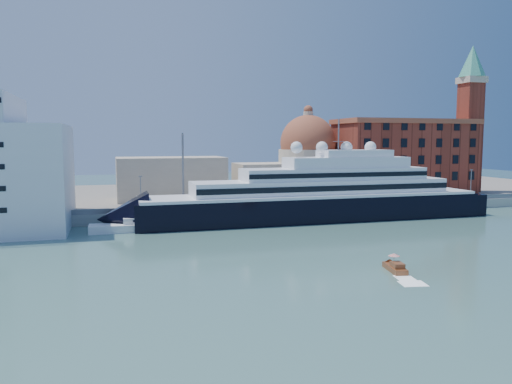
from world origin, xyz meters
name	(u,v)px	position (x,y,z in m)	size (l,w,h in m)	color
ground	(316,241)	(0.00, 0.00, 0.00)	(400.00, 400.00, 0.00)	#3D6963
quay	(262,210)	(0.00, 34.00, 1.25)	(180.00, 10.00, 2.50)	gray
land	(226,194)	(0.00, 75.00, 1.00)	(260.00, 72.00, 2.00)	slate
quay_fence	(268,205)	(0.00, 29.50, 3.10)	(180.00, 0.10, 1.20)	slate
superyacht	(303,200)	(6.55, 23.00, 4.80)	(93.10, 12.91, 27.82)	black
service_barge	(125,227)	(-33.99, 20.18, 0.88)	(13.70, 4.64, 3.08)	white
water_taxi	(395,267)	(2.45, -23.29, 0.63)	(2.86, 5.79, 2.63)	brown
warehouse	(404,156)	(52.00, 52.00, 13.79)	(43.00, 19.00, 23.25)	maroon
campanile	(470,109)	(76.00, 52.00, 28.76)	(8.40, 8.40, 47.00)	maroon
church	(260,167)	(6.39, 57.72, 10.91)	(66.00, 18.00, 25.50)	beige
lamp_posts	(214,178)	(-12.67, 32.27, 9.84)	(120.80, 2.40, 18.00)	slate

